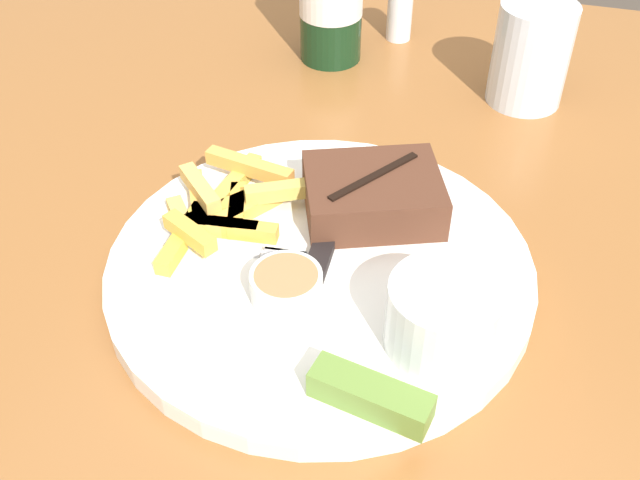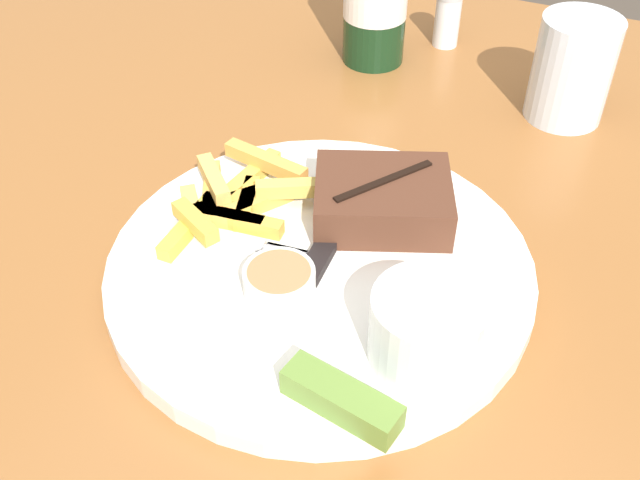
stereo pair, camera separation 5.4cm
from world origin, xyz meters
name	(u,v)px [view 2 (the right image)]	position (x,y,z in m)	size (l,w,h in m)	color
dining_table	(320,347)	(0.00, 0.00, 0.69)	(1.29, 1.10, 0.77)	#935B2D
dinner_plate	(320,269)	(0.00, 0.00, 0.78)	(0.31, 0.31, 0.02)	white
steak_portion	(383,200)	(0.02, 0.07, 0.81)	(0.13, 0.11, 0.04)	#512D1E
fries_pile	(232,199)	(-0.09, 0.03, 0.80)	(0.11, 0.15, 0.02)	gold
coleslaw_cup	(427,325)	(0.10, -0.05, 0.82)	(0.07, 0.07, 0.05)	white
dipping_sauce_cup	(279,282)	(-0.01, -0.04, 0.80)	(0.05, 0.05, 0.02)	silver
pickle_spear	(341,399)	(0.06, -0.12, 0.80)	(0.08, 0.04, 0.02)	olive
fork_utensil	(216,235)	(-0.08, -0.01, 0.79)	(0.13, 0.02, 0.00)	#B7B7BC
knife_utensil	(334,222)	(-0.01, 0.04, 0.79)	(0.02, 0.17, 0.01)	#B7B7BC
drinking_glass	(572,69)	(0.13, 0.30, 0.82)	(0.07, 0.07, 0.10)	silver
salt_shaker	(448,17)	(-0.02, 0.40, 0.80)	(0.03, 0.03, 0.07)	white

